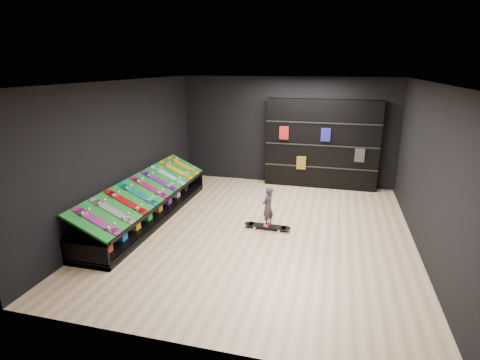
% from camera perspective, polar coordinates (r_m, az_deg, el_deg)
% --- Properties ---
extents(floor, '(6.00, 7.00, 0.01)m').
position_cam_1_polar(floor, '(7.87, 3.19, -7.67)').
color(floor, beige).
rests_on(floor, ground).
extents(ceiling, '(6.00, 7.00, 0.01)m').
position_cam_1_polar(ceiling, '(7.15, 3.60, 14.73)').
color(ceiling, white).
rests_on(ceiling, ground).
extents(wall_back, '(6.00, 0.02, 3.00)m').
position_cam_1_polar(wall_back, '(10.75, 7.07, 7.39)').
color(wall_back, black).
rests_on(wall_back, ground).
extents(wall_front, '(6.00, 0.02, 3.00)m').
position_cam_1_polar(wall_front, '(4.17, -6.19, -8.48)').
color(wall_front, black).
rests_on(wall_front, ground).
extents(wall_left, '(0.02, 7.00, 3.00)m').
position_cam_1_polar(wall_left, '(8.45, -17.03, 4.11)').
color(wall_left, black).
rests_on(wall_left, ground).
extents(wall_right, '(0.02, 7.00, 3.00)m').
position_cam_1_polar(wall_right, '(7.42, 26.75, 1.25)').
color(wall_right, black).
rests_on(wall_right, ground).
extents(display_rack, '(0.90, 4.50, 0.50)m').
position_cam_1_polar(display_rack, '(8.59, -13.74, -4.15)').
color(display_rack, black).
rests_on(display_rack, ground).
extents(turf_ramp, '(0.92, 4.50, 0.46)m').
position_cam_1_polar(turf_ramp, '(8.41, -13.66, -1.26)').
color(turf_ramp, '#0E5819').
rests_on(turf_ramp, display_rack).
extents(back_shelving, '(3.04, 0.35, 2.43)m').
position_cam_1_polar(back_shelving, '(10.54, 12.31, 5.36)').
color(back_shelving, black).
rests_on(back_shelving, ground).
extents(floor_skateboard, '(0.99, 0.26, 0.09)m').
position_cam_1_polar(floor_skateboard, '(7.91, 4.19, -7.19)').
color(floor_skateboard, black).
rests_on(floor_skateboard, ground).
extents(child, '(0.20, 0.23, 0.51)m').
position_cam_1_polar(child, '(7.79, 4.24, -5.20)').
color(child, black).
rests_on(child, floor_skateboard).
extents(display_board_0, '(0.93, 0.22, 0.50)m').
position_cam_1_polar(display_board_0, '(6.89, -20.94, -5.84)').
color(display_board_0, '#2626BF').
rests_on(display_board_0, turf_ramp).
extents(display_board_1, '(0.93, 0.22, 0.50)m').
position_cam_1_polar(display_board_1, '(7.25, -18.81, -4.48)').
color(display_board_1, black).
rests_on(display_board_1, turf_ramp).
extents(display_board_2, '(0.93, 0.22, 0.50)m').
position_cam_1_polar(display_board_2, '(7.63, -16.89, -3.24)').
color(display_board_2, red).
rests_on(display_board_2, turf_ramp).
extents(display_board_3, '(0.93, 0.22, 0.50)m').
position_cam_1_polar(display_board_3, '(8.01, -15.16, -2.11)').
color(display_board_3, '#0C8C99').
rests_on(display_board_3, turf_ramp).
extents(display_board_4, '(0.93, 0.22, 0.50)m').
position_cam_1_polar(display_board_4, '(8.40, -13.59, -1.09)').
color(display_board_4, '#E5198C').
rests_on(display_board_4, turf_ramp).
extents(display_board_5, '(0.93, 0.22, 0.50)m').
position_cam_1_polar(display_board_5, '(8.80, -12.17, -0.16)').
color(display_board_5, purple).
rests_on(display_board_5, turf_ramp).
extents(display_board_6, '(0.93, 0.22, 0.50)m').
position_cam_1_polar(display_board_6, '(9.21, -10.86, 0.69)').
color(display_board_6, '#0CB2E5').
rests_on(display_board_6, turf_ramp).
extents(display_board_7, '(0.93, 0.22, 0.50)m').
position_cam_1_polar(display_board_7, '(9.62, -9.67, 1.47)').
color(display_board_7, orange).
rests_on(display_board_7, turf_ramp).
extents(display_board_8, '(0.93, 0.22, 0.50)m').
position_cam_1_polar(display_board_8, '(10.04, -8.58, 2.18)').
color(display_board_8, yellow).
rests_on(display_board_8, turf_ramp).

